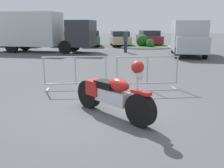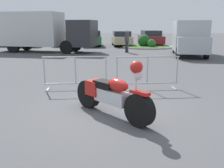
# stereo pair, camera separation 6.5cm
# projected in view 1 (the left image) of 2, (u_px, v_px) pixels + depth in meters

# --- Properties ---
(ground_plane) EXTENTS (120.00, 120.00, 0.00)m
(ground_plane) POSITION_uv_depth(u_px,v_px,m) (107.00, 112.00, 5.95)
(ground_plane) COLOR #4C4C4F
(motorcycle) EXTENTS (1.75, 1.87, 1.34)m
(motorcycle) POSITION_uv_depth(u_px,v_px,m) (112.00, 94.00, 5.59)
(motorcycle) COLOR black
(motorcycle) RESTS_ON ground
(crowd_barrier_near) EXTENTS (2.04, 0.62, 1.07)m
(crowd_barrier_near) POSITION_uv_depth(u_px,v_px,m) (76.00, 73.00, 7.90)
(crowd_barrier_near) COLOR #9EA0A5
(crowd_barrier_near) RESTS_ON ground
(crowd_barrier_far) EXTENTS (2.04, 0.62, 1.07)m
(crowd_barrier_far) POSITION_uv_depth(u_px,v_px,m) (147.00, 73.00, 7.92)
(crowd_barrier_far) COLOR #9EA0A5
(crowd_barrier_far) RESTS_ON ground
(box_truck) EXTENTS (7.99, 3.68, 2.98)m
(box_truck) POSITION_uv_depth(u_px,v_px,m) (38.00, 30.00, 18.97)
(box_truck) COLOR silver
(box_truck) RESTS_ON ground
(delivery_van) EXTENTS (2.79, 5.26, 2.31)m
(delivery_van) POSITION_uv_depth(u_px,v_px,m) (188.00, 37.00, 16.98)
(delivery_van) COLOR #B2B7BC
(delivery_van) RESTS_ON ground
(parked_car_black) EXTENTS (1.92, 4.09, 1.35)m
(parked_car_black) POSITION_uv_depth(u_px,v_px,m) (3.00, 39.00, 25.24)
(parked_car_black) COLOR black
(parked_car_black) RESTS_ON ground
(parked_car_white) EXTENTS (2.09, 4.47, 1.48)m
(parked_car_white) POSITION_uv_depth(u_px,v_px,m) (31.00, 38.00, 24.65)
(parked_car_white) COLOR white
(parked_car_white) RESTS_ON ground
(parked_car_red) EXTENTS (2.02, 4.32, 1.43)m
(parked_car_red) POSITION_uv_depth(u_px,v_px,m) (61.00, 38.00, 25.19)
(parked_car_red) COLOR #B21E19
(parked_car_red) RESTS_ON ground
(parked_car_green) EXTENTS (2.13, 4.54, 1.50)m
(parked_car_green) POSITION_uv_depth(u_px,v_px,m) (90.00, 38.00, 24.64)
(parked_car_green) COLOR #236B38
(parked_car_green) RESTS_ON ground
(parked_car_tan) EXTENTS (2.05, 4.39, 1.45)m
(parked_car_tan) POSITION_uv_depth(u_px,v_px,m) (120.00, 38.00, 24.71)
(parked_car_tan) COLOR tan
(parked_car_tan) RESTS_ON ground
(parked_car_maroon) EXTENTS (2.14, 4.57, 1.51)m
(parked_car_maroon) POSITION_uv_depth(u_px,v_px,m) (149.00, 38.00, 25.13)
(parked_car_maroon) COLOR maroon
(parked_car_maroon) RESTS_ON ground
(pedestrian) EXTENTS (0.47, 0.47, 1.69)m
(pedestrian) POSITION_uv_depth(u_px,v_px,m) (126.00, 40.00, 18.72)
(pedestrian) COLOR #262838
(pedestrian) RESTS_ON ground
(planter_island) EXTENTS (4.64, 4.64, 1.19)m
(planter_island) POSITION_uv_depth(u_px,v_px,m) (144.00, 44.00, 23.08)
(planter_island) COLOR #ADA89E
(planter_island) RESTS_ON ground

